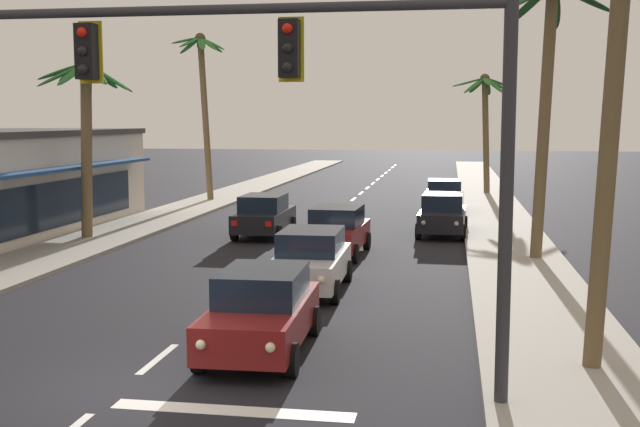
{
  "coord_description": "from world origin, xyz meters",
  "views": [
    {
      "loc": [
        5.59,
        -12.53,
        4.67
      ],
      "look_at": [
        2.22,
        8.0,
        2.2
      ],
      "focal_mm": 44.53,
      "sensor_mm": 36.0,
      "label": 1
    }
  ],
  "objects_px": {
    "sedan_lead_at_stop_bar": "(262,311)",
    "palm_right_second": "(549,60)",
    "sedan_fifth_in_queue": "(337,231)",
    "palm_right_farthest": "(485,107)",
    "sedan_third_in_queue": "(311,260)",
    "palm_left_second": "(86,115)",
    "sedan_parked_nearest_kerb": "(443,214)",
    "sedan_oncoming_far": "(264,215)",
    "palm_right_nearest": "(618,33)",
    "palm_left_third": "(203,84)",
    "sedan_parked_mid_kerb": "(444,196)",
    "traffic_signal_mast": "(295,92)"
  },
  "relations": [
    {
      "from": "sedan_parked_mid_kerb",
      "to": "palm_left_second",
      "type": "bearing_deg",
      "value": -140.06
    },
    {
      "from": "sedan_fifth_in_queue",
      "to": "palm_left_third",
      "type": "height_order",
      "value": "palm_left_third"
    },
    {
      "from": "palm_right_nearest",
      "to": "palm_right_farthest",
      "type": "xyz_separation_m",
      "value": [
        -0.82,
        35.45,
        -0.73
      ]
    },
    {
      "from": "sedan_lead_at_stop_bar",
      "to": "sedan_oncoming_far",
      "type": "height_order",
      "value": "same"
    },
    {
      "from": "sedan_third_in_queue",
      "to": "palm_left_third",
      "type": "distance_m",
      "value": 25.27
    },
    {
      "from": "sedan_fifth_in_queue",
      "to": "palm_left_second",
      "type": "distance_m",
      "value": 10.84
    },
    {
      "from": "sedan_oncoming_far",
      "to": "palm_right_nearest",
      "type": "relative_size",
      "value": 0.51
    },
    {
      "from": "sedan_fifth_in_queue",
      "to": "palm_left_second",
      "type": "relative_size",
      "value": 0.64
    },
    {
      "from": "sedan_parked_nearest_kerb",
      "to": "palm_right_nearest",
      "type": "bearing_deg",
      "value": -79.88
    },
    {
      "from": "palm_right_second",
      "to": "palm_right_farthest",
      "type": "height_order",
      "value": "palm_right_second"
    },
    {
      "from": "sedan_oncoming_far",
      "to": "palm_right_farthest",
      "type": "distance_m",
      "value": 22.08
    },
    {
      "from": "sedan_lead_at_stop_bar",
      "to": "sedan_oncoming_far",
      "type": "distance_m",
      "value": 16.08
    },
    {
      "from": "sedan_parked_nearest_kerb",
      "to": "sedan_oncoming_far",
      "type": "bearing_deg",
      "value": -167.95
    },
    {
      "from": "palm_right_nearest",
      "to": "palm_right_farthest",
      "type": "height_order",
      "value": "palm_right_nearest"
    },
    {
      "from": "sedan_lead_at_stop_bar",
      "to": "palm_right_nearest",
      "type": "relative_size",
      "value": 0.52
    },
    {
      "from": "sedan_oncoming_far",
      "to": "sedan_parked_mid_kerb",
      "type": "relative_size",
      "value": 0.99
    },
    {
      "from": "sedan_lead_at_stop_bar",
      "to": "palm_left_third",
      "type": "distance_m",
      "value": 30.57
    },
    {
      "from": "palm_left_third",
      "to": "sedan_oncoming_far",
      "type": "bearing_deg",
      "value": -62.88
    },
    {
      "from": "sedan_parked_nearest_kerb",
      "to": "sedan_parked_mid_kerb",
      "type": "bearing_deg",
      "value": 90.11
    },
    {
      "from": "sedan_third_in_queue",
      "to": "palm_left_second",
      "type": "height_order",
      "value": "palm_left_second"
    },
    {
      "from": "sedan_lead_at_stop_bar",
      "to": "palm_right_second",
      "type": "xyz_separation_m",
      "value": [
        6.75,
        11.45,
        5.72
      ]
    },
    {
      "from": "sedan_lead_at_stop_bar",
      "to": "palm_right_second",
      "type": "relative_size",
      "value": 0.49
    },
    {
      "from": "palm_left_third",
      "to": "palm_right_second",
      "type": "xyz_separation_m",
      "value": [
        16.86,
        -16.81,
        -0.1
      ]
    },
    {
      "from": "palm_right_nearest",
      "to": "palm_left_third",
      "type": "bearing_deg",
      "value": 120.22
    },
    {
      "from": "sedan_third_in_queue",
      "to": "palm_right_farthest",
      "type": "bearing_deg",
      "value": 78.87
    },
    {
      "from": "sedan_fifth_in_queue",
      "to": "palm_left_second",
      "type": "height_order",
      "value": "palm_left_second"
    },
    {
      "from": "sedan_fifth_in_queue",
      "to": "palm_right_second",
      "type": "height_order",
      "value": "palm_right_second"
    },
    {
      "from": "traffic_signal_mast",
      "to": "palm_right_farthest",
      "type": "height_order",
      "value": "palm_right_farthest"
    },
    {
      "from": "sedan_fifth_in_queue",
      "to": "palm_right_nearest",
      "type": "bearing_deg",
      "value": -60.86
    },
    {
      "from": "sedan_fifth_in_queue",
      "to": "palm_right_farthest",
      "type": "bearing_deg",
      "value": 75.93
    },
    {
      "from": "sedan_oncoming_far",
      "to": "sedan_parked_mid_kerb",
      "type": "height_order",
      "value": "same"
    },
    {
      "from": "sedan_parked_mid_kerb",
      "to": "palm_right_farthest",
      "type": "distance_m",
      "value": 11.61
    },
    {
      "from": "sedan_parked_nearest_kerb",
      "to": "palm_left_second",
      "type": "relative_size",
      "value": 0.64
    },
    {
      "from": "palm_left_second",
      "to": "traffic_signal_mast",
      "type": "bearing_deg",
      "value": -54.71
    },
    {
      "from": "sedan_third_in_queue",
      "to": "palm_right_second",
      "type": "bearing_deg",
      "value": 39.65
    },
    {
      "from": "sedan_oncoming_far",
      "to": "palm_right_second",
      "type": "relative_size",
      "value": 0.48
    },
    {
      "from": "palm_right_nearest",
      "to": "palm_right_second",
      "type": "xyz_separation_m",
      "value": [
        0.2,
        11.79,
        0.4
      ]
    },
    {
      "from": "palm_right_nearest",
      "to": "sedan_parked_mid_kerb",
      "type": "bearing_deg",
      "value": 97.14
    },
    {
      "from": "sedan_oncoming_far",
      "to": "palm_right_second",
      "type": "height_order",
      "value": "palm_right_second"
    },
    {
      "from": "palm_left_third",
      "to": "palm_right_nearest",
      "type": "distance_m",
      "value": 33.1
    },
    {
      "from": "sedan_third_in_queue",
      "to": "palm_left_second",
      "type": "bearing_deg",
      "value": 142.9
    },
    {
      "from": "palm_right_farthest",
      "to": "palm_right_second",
      "type": "bearing_deg",
      "value": -87.53
    },
    {
      "from": "sedan_parked_nearest_kerb",
      "to": "palm_right_second",
      "type": "distance_m",
      "value": 8.75
    },
    {
      "from": "sedan_third_in_queue",
      "to": "palm_left_third",
      "type": "bearing_deg",
      "value": 114.21
    },
    {
      "from": "sedan_parked_mid_kerb",
      "to": "palm_right_farthest",
      "type": "xyz_separation_m",
      "value": [
        2.32,
        10.41,
        4.59
      ]
    },
    {
      "from": "sedan_third_in_queue",
      "to": "palm_right_farthest",
      "type": "relative_size",
      "value": 0.6
    },
    {
      "from": "sedan_parked_mid_kerb",
      "to": "traffic_signal_mast",
      "type": "bearing_deg",
      "value": -94.65
    },
    {
      "from": "sedan_parked_nearest_kerb",
      "to": "palm_right_farthest",
      "type": "bearing_deg",
      "value": 82.67
    },
    {
      "from": "sedan_third_in_queue",
      "to": "sedan_parked_nearest_kerb",
      "type": "xyz_separation_m",
      "value": [
        3.45,
        11.34,
        0.0
      ]
    },
    {
      "from": "palm_right_farthest",
      "to": "traffic_signal_mast",
      "type": "bearing_deg",
      "value": -96.87
    }
  ]
}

